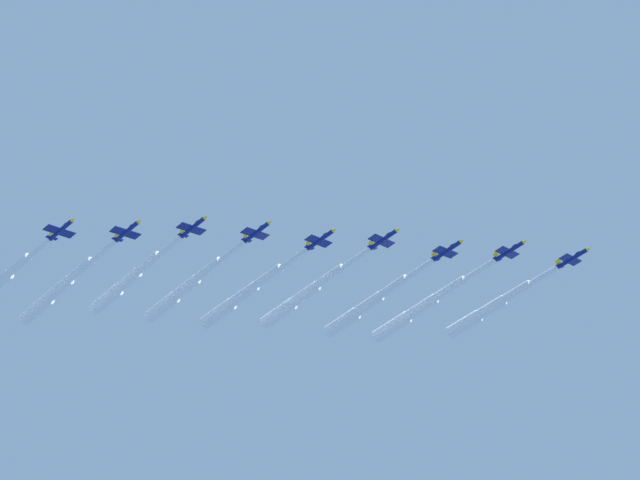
{
  "coord_description": "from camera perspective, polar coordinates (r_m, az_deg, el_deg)",
  "views": [
    {
      "loc": [
        -42.56,
        167.88,
        23.06
      ],
      "look_at": [
        0.0,
        0.0,
        213.92
      ],
      "focal_mm": 56.53,
      "sensor_mm": 36.0,
      "label": 1
    }
  ],
  "objects": [
    {
      "name": "jet_lead",
      "position": [
        276.97,
        9.64,
        -3.81
      ],
      "size": [
        41.59,
        26.31,
        4.56
      ],
      "color": "navy"
    },
    {
      "name": "jet_trail_port",
      "position": [
        277.92,
        -14.61,
        -2.76
      ],
      "size": [
        45.73,
        29.3,
        4.55
      ],
      "color": "navy"
    },
    {
      "name": "jet_port_mid",
      "position": [
        273.97,
        -0.94,
        -3.15
      ],
      "size": [
        45.03,
        28.64,
        4.46
      ],
      "color": "navy"
    },
    {
      "name": "jet_starboard_outer",
      "position": [
        275.76,
        -10.86,
        -2.32
      ],
      "size": [
        42.45,
        27.61,
        4.57
      ],
      "color": "navy"
    },
    {
      "name": "jet_port_outer",
      "position": [
        274.57,
        -7.66,
        -2.75
      ],
      "size": [
        44.29,
        28.77,
        4.57
      ],
      "color": "navy"
    },
    {
      "name": "jet_port_inner",
      "position": [
        276.54,
        5.67,
        -3.87
      ],
      "size": [
        46.67,
        29.57,
        4.53
      ],
      "color": "navy"
    },
    {
      "name": "jet_starboard_mid",
      "position": [
        272.63,
        -4.41,
        -3.15
      ],
      "size": [
        45.21,
        28.28,
        4.55
      ],
      "color": "navy"
    },
    {
      "name": "jet_starboard_inner",
      "position": [
        272.77,
        2.7,
        -3.69
      ],
      "size": [
        43.39,
        28.26,
        4.54
      ],
      "color": "navy"
    },
    {
      "name": "jet_trail_starboard",
      "position": [
        279.0,
        -17.69,
        -2.33
      ],
      "size": [
        42.44,
        26.62,
        4.52
      ],
      "color": "navy"
    }
  ]
}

